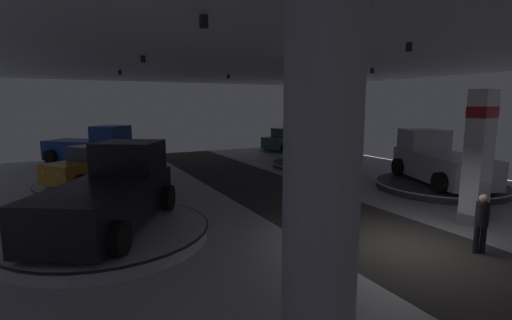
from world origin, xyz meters
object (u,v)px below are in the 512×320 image
at_px(display_platform_deep_right, 287,151).
at_px(display_platform_far_right, 314,164).
at_px(column_left, 322,176).
at_px(pickup_truck_mid_left, 112,193).
at_px(brand_sign_pylon, 479,155).
at_px(pickup_truck_deep_left, 93,147).
at_px(display_car_far_right, 314,150).
at_px(display_platform_deep_left, 89,163).
at_px(display_platform_far_left, 94,184).
at_px(pickup_truck_mid_right, 438,161).
at_px(display_car_deep_right, 287,140).
at_px(display_platform_mid_right, 440,185).
at_px(display_car_far_left, 93,166).
at_px(display_platform_mid_left, 109,234).
at_px(visitor_walking_near, 482,220).

bearing_deg(display_platform_deep_right, display_platform_far_right, -107.43).
relative_size(column_left, pickup_truck_mid_left, 0.98).
bearing_deg(pickup_truck_mid_left, brand_sign_pylon, -20.23).
xyz_separation_m(pickup_truck_deep_left, display_car_far_right, (12.23, -6.60, -0.12)).
relative_size(display_platform_deep_left, display_platform_far_left, 1.10).
relative_size(column_left, pickup_truck_mid_right, 0.97).
relative_size(display_platform_deep_left, display_car_deep_right, 1.25).
height_order(display_platform_deep_right, display_car_deep_right, display_car_deep_right).
height_order(pickup_truck_deep_left, pickup_truck_mid_right, pickup_truck_mid_right).
bearing_deg(display_platform_mid_right, column_left, -151.92).
bearing_deg(display_platform_far_right, display_platform_deep_left, 151.22).
height_order(display_platform_deep_left, display_car_far_left, display_car_far_left).
bearing_deg(pickup_truck_mid_left, display_platform_mid_left, -120.76).
bearing_deg(pickup_truck_mid_right, display_platform_deep_left, 134.69).
relative_size(display_platform_deep_right, display_platform_mid_right, 0.79).
relative_size(pickup_truck_mid_left, visitor_walking_near, 3.54).
bearing_deg(display_platform_mid_left, pickup_truck_deep_left, 88.22).
height_order(column_left, pickup_truck_mid_right, column_left).
xyz_separation_m(display_platform_far_left, visitor_walking_near, (8.48, -13.01, 0.77)).
xyz_separation_m(display_car_deep_right, pickup_truck_mid_left, (-14.46, -13.60, 0.31)).
height_order(pickup_truck_mid_right, display_platform_far_left, pickup_truck_mid_right).
relative_size(column_left, display_platform_deep_left, 0.97).
bearing_deg(display_car_deep_right, visitor_walking_near, -107.52).
bearing_deg(pickup_truck_mid_left, display_platform_deep_left, 89.84).
bearing_deg(visitor_walking_near, display_car_far_right, 72.36).
xyz_separation_m(brand_sign_pylon, display_platform_mid_right, (3.19, 3.56, -2.06)).
bearing_deg(pickup_truck_mid_left, display_car_far_left, 90.53).
relative_size(display_platform_mid_right, display_platform_far_left, 1.10).
distance_m(display_platform_deep_right, display_platform_far_right, 6.66).
bearing_deg(display_car_deep_right, pickup_truck_mid_left, -136.77).
distance_m(column_left, display_car_far_right, 17.10).
bearing_deg(pickup_truck_mid_right, pickup_truck_mid_left, 179.51).
bearing_deg(display_platform_deep_right, visitor_walking_near, -107.59).
height_order(column_left, display_platform_mid_left, column_left).
xyz_separation_m(brand_sign_pylon, display_platform_far_left, (-10.88, 11.32, -2.10)).
distance_m(pickup_truck_mid_left, display_platform_far_left, 7.44).
distance_m(pickup_truck_mid_right, pickup_truck_mid_left, 14.10).
xyz_separation_m(pickup_truck_deep_left, display_platform_far_right, (12.22, -6.63, -1.01)).
bearing_deg(display_car_far_left, display_car_deep_right, 23.22).
bearing_deg(column_left, display_car_deep_right, 59.35).
bearing_deg(brand_sign_pylon, visitor_walking_near, -144.85).
bearing_deg(display_platform_far_right, display_car_deep_right, 72.79).
bearing_deg(brand_sign_pylon, display_platform_deep_right, 78.08).
distance_m(pickup_truck_mid_left, visitor_walking_near, 10.13).
relative_size(display_platform_deep_left, display_platform_deep_right, 1.26).
relative_size(display_platform_mid_left, display_car_far_right, 1.30).
bearing_deg(column_left, display_platform_mid_left, 113.47).
relative_size(display_platform_mid_right, display_platform_mid_left, 1.00).
bearing_deg(display_car_far_left, display_platform_mid_left, -90.72).
relative_size(pickup_truck_mid_right, display_platform_far_right, 1.08).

